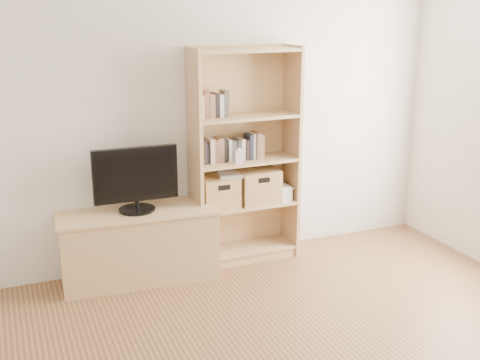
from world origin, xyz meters
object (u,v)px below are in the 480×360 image
tv_stand (139,246)px  television (136,179)px  bookshelf (245,157)px  laptop (237,174)px  basket_right (257,186)px  baby_monitor (239,157)px  basket_left (219,192)px

tv_stand → television: size_ratio=1.84×
tv_stand → television: bearing=0.0°
bookshelf → laptop: bearing=-171.1°
laptop → basket_right: bearing=14.0°
baby_monitor → basket_left: 0.38m
baby_monitor → basket_left: baby_monitor is taller
laptop → basket_left: bearing=-171.0°
bookshelf → basket_right: 0.31m
baby_monitor → laptop: 0.21m
television → baby_monitor: bearing=-1.7°
basket_right → baby_monitor: bearing=-155.6°
tv_stand → baby_monitor: (0.92, -0.04, 0.72)m
basket_left → laptop: laptop is taller
bookshelf → laptop: size_ratio=5.85×
bookshelf → television: bearing=-176.7°
tv_stand → basket_left: basket_left is taller
bookshelf → baby_monitor: bookshelf is taller
basket_right → tv_stand: bearing=-177.3°
tv_stand → bookshelf: size_ratio=0.67×
tv_stand → laptop: (0.94, 0.06, 0.54)m
baby_monitor → basket_right: baby_monitor is taller
tv_stand → basket_right: basket_right is taller
baby_monitor → laptop: bearing=91.3°
television → basket_left: bearing=5.5°
television → basket_right: television is taller
tv_stand → bookshelf: bearing=7.4°
baby_monitor → basket_right: size_ratio=0.31×
baby_monitor → tv_stand: bearing=-169.5°
television → baby_monitor: (0.92, -0.04, 0.11)m
television → basket_right: 1.17m
television → laptop: bearing=4.2°
bookshelf → basket_right: bookshelf is taller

